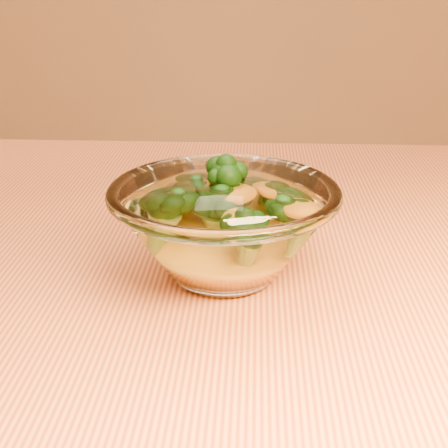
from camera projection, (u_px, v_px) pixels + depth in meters
The scene contains 4 objects.
table at pixel (319, 358), 0.59m from camera, with size 1.20×0.80×0.75m.
glass_bowl at pixel (224, 229), 0.52m from camera, with size 0.19×0.19×0.08m.
cheese_sauce at pixel (224, 248), 0.53m from camera, with size 0.10×0.10×0.03m, color #F8A714.
broccoli_heap at pixel (224, 211), 0.52m from camera, with size 0.14×0.11×0.07m.
Camera 1 is at (-0.07, -0.50, 1.00)m, focal length 50.00 mm.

